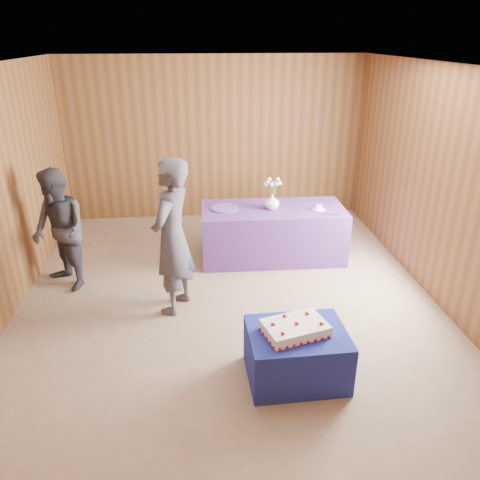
{
  "coord_description": "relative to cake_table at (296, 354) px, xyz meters",
  "views": [
    {
      "loc": [
        -0.34,
        -4.9,
        2.99
      ],
      "look_at": [
        0.15,
        0.1,
        0.76
      ],
      "focal_mm": 35.0,
      "sensor_mm": 36.0,
      "label": 1
    }
  ],
  "objects": [
    {
      "name": "ground",
      "position": [
        -0.53,
        1.42,
        -0.25
      ],
      "size": [
        6.0,
        6.0,
        0.0
      ],
      "primitive_type": "plane",
      "color": "gray",
      "rests_on": "ground"
    },
    {
      "name": "room_shell",
      "position": [
        -0.53,
        1.42,
        1.55
      ],
      "size": [
        5.04,
        6.04,
        2.72
      ],
      "color": "brown",
      "rests_on": "ground"
    },
    {
      "name": "cake_table",
      "position": [
        0.0,
        0.0,
        0.0
      ],
      "size": [
        0.92,
        0.73,
        0.5
      ],
      "primitive_type": "cube",
      "rotation": [
        0.0,
        0.0,
        0.03
      ],
      "color": "navy",
      "rests_on": "ground"
    },
    {
      "name": "serving_table",
      "position": [
        0.19,
        2.6,
        0.12
      ],
      "size": [
        2.02,
        0.94,
        0.75
      ],
      "primitive_type": "cube",
      "rotation": [
        0.0,
        0.0,
        -0.02
      ],
      "color": "#503086",
      "rests_on": "ground"
    },
    {
      "name": "sheet_cake",
      "position": [
        -0.03,
        -0.01,
        0.3
      ],
      "size": [
        0.66,
        0.54,
        0.14
      ],
      "rotation": [
        0.0,
        0.0,
        0.28
      ],
      "color": "white",
      "rests_on": "cake_table"
    },
    {
      "name": "vase",
      "position": [
        0.17,
        2.58,
        0.61
      ],
      "size": [
        0.21,
        0.21,
        0.21
      ],
      "primitive_type": "imported",
      "rotation": [
        0.0,
        0.0,
        -0.06
      ],
      "color": "white",
      "rests_on": "serving_table"
    },
    {
      "name": "flower_spray",
      "position": [
        0.17,
        2.58,
        0.87
      ],
      "size": [
        0.25,
        0.24,
        0.19
      ],
      "color": "#2B6227",
      "rests_on": "vase"
    },
    {
      "name": "platter",
      "position": [
        -0.48,
        2.64,
        0.51
      ],
      "size": [
        0.49,
        0.49,
        0.02
      ],
      "primitive_type": "cylinder",
      "rotation": [
        0.0,
        0.0,
        0.32
      ],
      "color": "#6A4B97",
      "rests_on": "serving_table"
    },
    {
      "name": "plate",
      "position": [
        0.81,
        2.48,
        0.51
      ],
      "size": [
        0.2,
        0.2,
        0.01
      ],
      "primitive_type": "cylinder",
      "rotation": [
        0.0,
        0.0,
        -0.15
      ],
      "color": "silver",
      "rests_on": "serving_table"
    },
    {
      "name": "cake_slice",
      "position": [
        0.81,
        2.48,
        0.55
      ],
      "size": [
        0.08,
        0.07,
        0.09
      ],
      "rotation": [
        0.0,
        0.0,
        -0.08
      ],
      "color": "white",
      "rests_on": "plate"
    },
    {
      "name": "knife",
      "position": [
        0.92,
        2.27,
        0.5
      ],
      "size": [
        0.26,
        0.06,
        0.0
      ],
      "primitive_type": "cube",
      "rotation": [
        0.0,
        0.0,
        -0.14
      ],
      "color": "#B3B3B8",
      "rests_on": "serving_table"
    },
    {
      "name": "guest_left",
      "position": [
        -1.16,
        1.34,
        0.66
      ],
      "size": [
        0.66,
        0.78,
        1.81
      ],
      "primitive_type": "imported",
      "rotation": [
        0.0,
        0.0,
        -1.97
      ],
      "color": "#3E3C48",
      "rests_on": "ground"
    },
    {
      "name": "guest_right",
      "position": [
        -2.56,
        2.0,
        0.52
      ],
      "size": [
        0.93,
        0.95,
        1.54
      ],
      "primitive_type": "imported",
      "rotation": [
        0.0,
        0.0,
        -0.85
      ],
      "color": "#32323C",
      "rests_on": "ground"
    }
  ]
}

